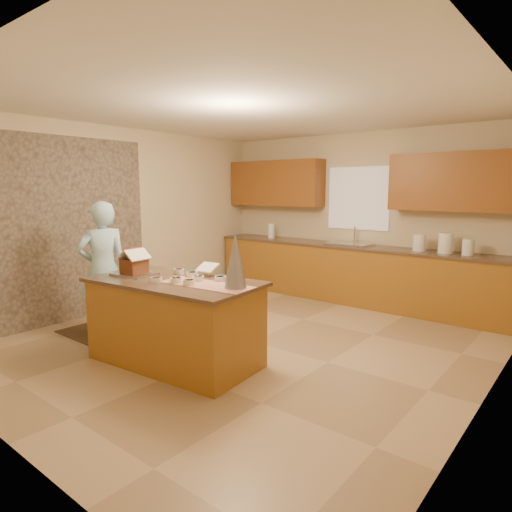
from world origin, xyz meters
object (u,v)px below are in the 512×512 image
island_base (175,323)px  tinsel_tree (235,260)px  boy (103,269)px  gingerbread_house (134,264)px

island_base → tinsel_tree: bearing=3.7°
island_base → boy: (-1.35, 0.04, 0.41)m
tinsel_tree → boy: 2.12m
island_base → gingerbread_house: gingerbread_house is taller
island_base → boy: 1.42m
tinsel_tree → boy: (-2.10, -0.08, -0.31)m
island_base → gingerbread_house: size_ratio=5.91×
tinsel_tree → gingerbread_house: size_ratio=1.81×
tinsel_tree → gingerbread_house: (-1.26, -0.22, -0.14)m
island_base → gingerbread_house: bearing=-174.8°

